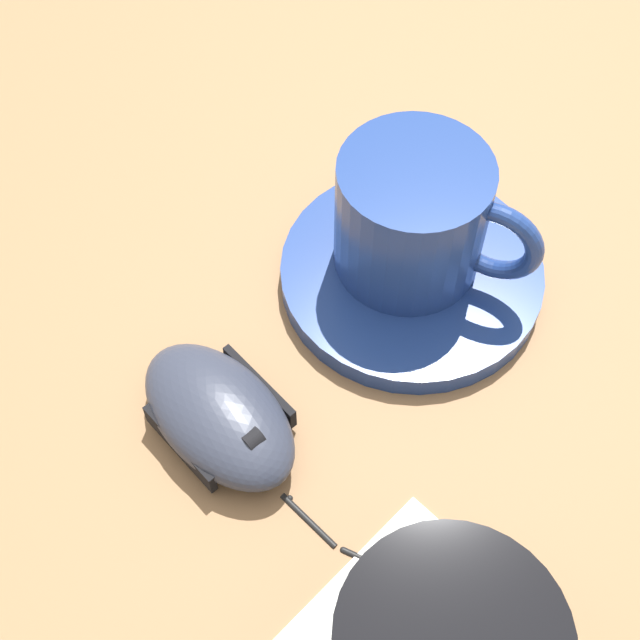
# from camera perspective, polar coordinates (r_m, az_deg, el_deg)

# --- Properties ---
(ground_plane) EXTENTS (3.00, 3.00, 0.00)m
(ground_plane) POSITION_cam_1_polar(r_m,az_deg,el_deg) (0.45, 0.65, -9.56)
(ground_plane) COLOR olive
(saucer) EXTENTS (0.15, 0.15, 0.01)m
(saucer) POSITION_cam_1_polar(r_m,az_deg,el_deg) (0.51, 5.70, 3.00)
(saucer) COLOR navy
(saucer) RESTS_ON ground
(coffee_cup) EXTENTS (0.08, 0.11, 0.07)m
(coffee_cup) POSITION_cam_1_polar(r_m,az_deg,el_deg) (0.48, 6.13, 6.55)
(coffee_cup) COLOR navy
(coffee_cup) RESTS_ON saucer
(computer_mouse) EXTENTS (0.09, 0.11, 0.03)m
(computer_mouse) POSITION_cam_1_polar(r_m,az_deg,el_deg) (0.45, -6.42, -5.93)
(computer_mouse) COLOR #2D3342
(computer_mouse) RESTS_ON ground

